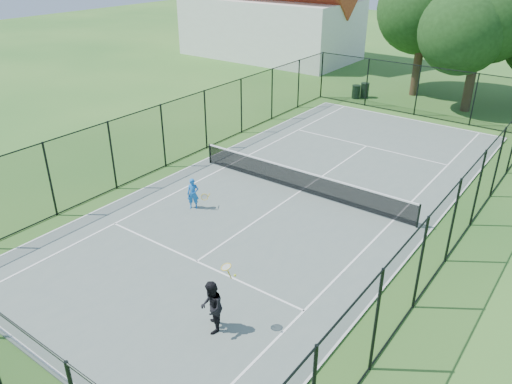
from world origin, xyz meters
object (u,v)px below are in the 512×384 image
Objects in this scene: trash_bin_right at (365,90)px; player_black at (212,307)px; trash_bin_left at (356,92)px; player_blue at (193,194)px; tennis_net at (301,180)px.

player_black reaches higher than trash_bin_right.
trash_bin_left is 0.64m from trash_bin_right.
trash_bin_right is (0.37, 0.52, 0.05)m from trash_bin_left.
trash_bin_left is 18.01m from player_blue.
player_black reaches higher than trash_bin_left.
trash_bin_left is (-4.47, 14.17, -0.13)m from tennis_net.
player_black is (6.62, -23.20, 0.33)m from trash_bin_right.
trash_bin_left is 23.74m from player_black.
player_blue is at bearing -124.70° from tennis_net.
trash_bin_left is 0.44× the size of player_black.
tennis_net is 15.25m from trash_bin_right.
player_blue is at bearing -85.30° from trash_bin_right.
player_black reaches higher than tennis_net.
trash_bin_left is at bearing 107.13° from player_black.
player_black is at bearing -74.07° from trash_bin_right.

